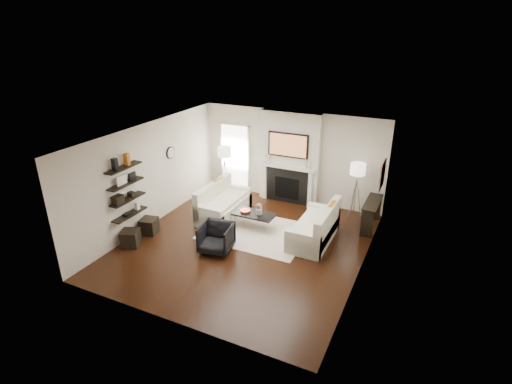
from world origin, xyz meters
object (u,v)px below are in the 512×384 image
at_px(loveseat_right_base, 313,232).
at_px(lamp_right_shade, 358,169).
at_px(lamp_left_shade, 224,152).
at_px(ottoman_near, 149,226).
at_px(armchair, 216,237).
at_px(loveseat_left_base, 224,209).
at_px(coffee_table, 254,214).

relative_size(loveseat_right_base, lamp_right_shade, 4.50).
height_order(loveseat_right_base, lamp_right_shade, lamp_right_shade).
bearing_deg(lamp_left_shade, ottoman_near, -102.25).
height_order(loveseat_right_base, armchair, armchair).
distance_m(loveseat_right_base, armchair, 2.40).
bearing_deg(loveseat_right_base, loveseat_left_base, 175.19).
bearing_deg(coffee_table, loveseat_left_base, 165.03).
relative_size(loveseat_left_base, ottoman_near, 4.50).
relative_size(loveseat_left_base, lamp_left_shade, 4.50).
xyz_separation_m(loveseat_right_base, armchair, (-1.91, -1.45, 0.16)).
bearing_deg(coffee_table, ottoman_near, -148.79).
height_order(coffee_table, ottoman_near, coffee_table).
bearing_deg(armchair, coffee_table, 68.23).
height_order(loveseat_right_base, ottoman_near, loveseat_right_base).
height_order(armchair, lamp_left_shade, lamp_left_shade).
height_order(loveseat_left_base, coffee_table, same).
bearing_deg(coffee_table, lamp_right_shade, 36.58).
relative_size(armchair, lamp_right_shade, 1.86).
distance_m(lamp_left_shade, lamp_right_shade, 3.90).
xyz_separation_m(coffee_table, lamp_right_shade, (2.22, 1.65, 1.05)).
xyz_separation_m(loveseat_right_base, ottoman_near, (-3.89, -1.45, -0.01)).
relative_size(loveseat_right_base, armchair, 2.42).
bearing_deg(armchair, loveseat_right_base, 27.96).
bearing_deg(armchair, loveseat_left_base, 104.78).
relative_size(coffee_table, lamp_right_shade, 2.75).
bearing_deg(coffee_table, armchair, -102.47).
height_order(lamp_left_shade, ottoman_near, lamp_left_shade).
bearing_deg(loveseat_left_base, lamp_left_shade, 117.62).
relative_size(loveseat_left_base, loveseat_right_base, 1.00).
height_order(lamp_right_shade, ottoman_near, lamp_right_shade).
bearing_deg(armchair, lamp_left_shade, 106.27).
bearing_deg(loveseat_right_base, armchair, -142.73).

